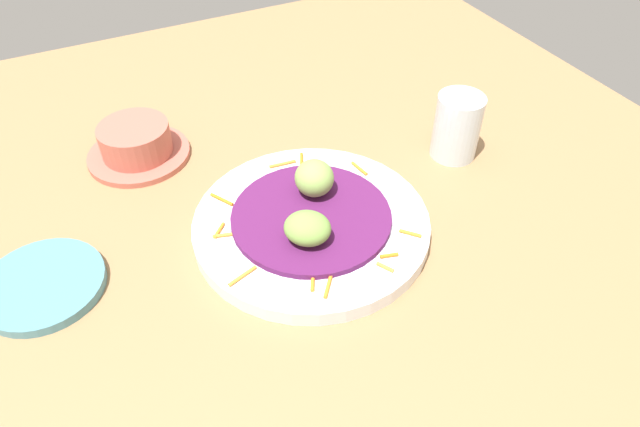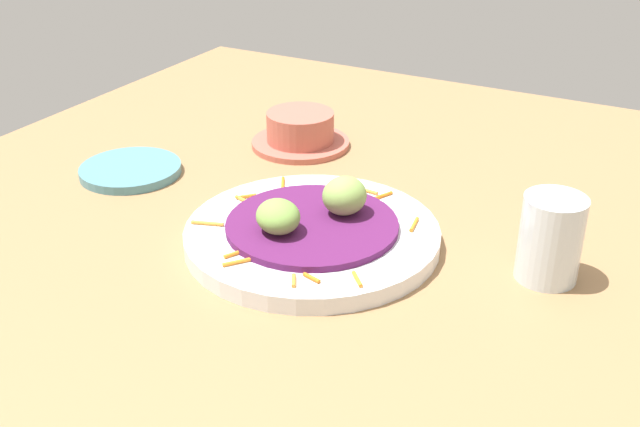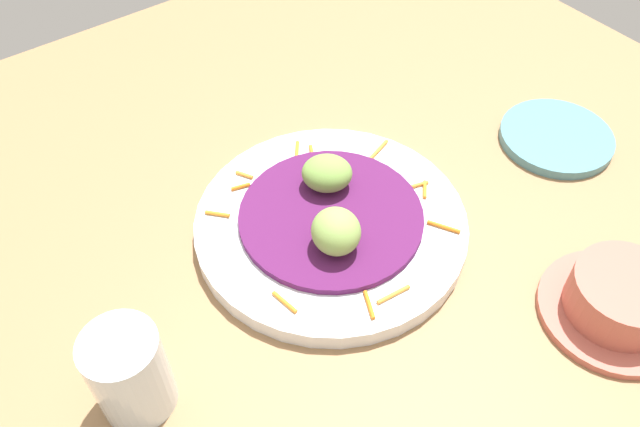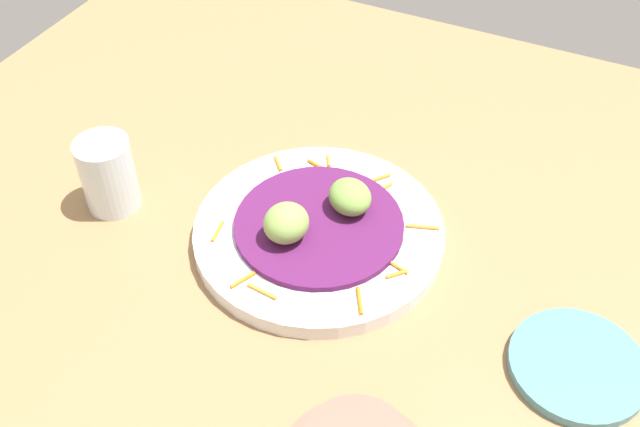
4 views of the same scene
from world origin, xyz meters
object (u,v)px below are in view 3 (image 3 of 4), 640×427
object	(u,v)px
guac_scoop_center	(327,173)
side_plate_small	(556,137)
water_glass	(130,373)
guac_scoop_left	(336,231)
main_plate	(331,225)
terracotta_bowl	(619,300)

from	to	relation	value
guac_scoop_center	side_plate_small	distance (cm)	28.38
water_glass	guac_scoop_left	bearing A→B (deg)	-85.88
guac_scoop_left	water_glass	distance (cm)	21.57
guac_scoop_left	main_plate	bearing A→B (deg)	-31.29
terracotta_bowl	water_glass	world-z (taller)	water_glass
water_glass	terracotta_bowl	bearing A→B (deg)	-115.48
main_plate	guac_scoop_center	distance (cm)	5.23
side_plate_small	terracotta_bowl	bearing A→B (deg)	141.79
guac_scoop_center	side_plate_small	bearing A→B (deg)	-106.88
guac_scoop_left	water_glass	bearing A→B (deg)	94.12
guac_scoop_left	guac_scoop_center	world-z (taller)	guac_scoop_left
guac_scoop_center	terracotta_bowl	xyz separation A→B (cm)	(-26.56, -12.45, -2.18)
water_glass	guac_scoop_center	bearing A→B (deg)	-71.90
guac_scoop_left	guac_scoop_center	distance (cm)	8.02
guac_scoop_left	terracotta_bowl	xyz separation A→B (cm)	(-19.72, -16.61, -2.56)
side_plate_small	water_glass	bearing A→B (deg)	90.24
terracotta_bowl	guac_scoop_center	bearing A→B (deg)	25.11
guac_scoop_left	guac_scoop_center	bearing A→B (deg)	-31.29
guac_scoop_left	side_plate_small	distance (cm)	31.38
main_plate	guac_scoop_center	bearing A→B (deg)	-31.29
main_plate	side_plate_small	size ratio (longest dim) A/B	2.12
main_plate	side_plate_small	xyz separation A→B (cm)	(-4.75, -29.00, -0.37)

